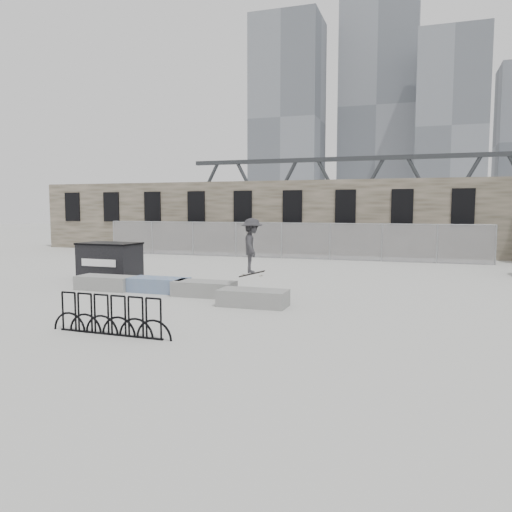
{
  "coord_description": "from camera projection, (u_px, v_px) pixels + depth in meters",
  "views": [
    {
      "loc": [
        7.42,
        -14.57,
        2.85
      ],
      "look_at": [
        2.43,
        0.56,
        1.3
      ],
      "focal_mm": 35.0,
      "sensor_mm": 36.0,
      "label": 1
    }
  ],
  "objects": [
    {
      "name": "bike_rack",
      "position": [
        110.0,
        316.0,
        11.15
      ],
      "size": [
        3.14,
        0.14,
        0.9
      ],
      "rotation": [
        0.0,
        0.0,
        -0.03
      ],
      "color": "black",
      "rests_on": "ground"
    },
    {
      "name": "planter_far_left",
      "position": [
        106.0,
        282.0,
        17.35
      ],
      "size": [
        2.0,
        0.9,
        0.48
      ],
      "color": "gray",
      "rests_on": "ground"
    },
    {
      "name": "skyline_towers",
      "position": [
        381.0,
        121.0,
        103.33
      ],
      "size": [
        58.0,
        28.0,
        48.0
      ],
      "color": "slate",
      "rests_on": "ground"
    },
    {
      "name": "dumpster",
      "position": [
        110.0,
        262.0,
        19.44
      ],
      "size": [
        2.33,
        1.48,
        1.49
      ],
      "rotation": [
        0.0,
        0.0,
        -0.04
      ],
      "color": "black",
      "rests_on": "ground"
    },
    {
      "name": "ground",
      "position": [
        180.0,
        295.0,
        16.36
      ],
      "size": [
        120.0,
        120.0,
        0.0
      ],
      "primitive_type": "plane",
      "color": "#A8A8A3",
      "rests_on": "ground"
    },
    {
      "name": "skateboarder",
      "position": [
        252.0,
        246.0,
        14.96
      ],
      "size": [
        0.95,
        1.21,
        1.79
      ],
      "rotation": [
        0.0,
        0.0,
        1.93
      ],
      "color": "#2C2B2E",
      "rests_on": "ground"
    },
    {
      "name": "planter_center_left",
      "position": [
        159.0,
        284.0,
        16.87
      ],
      "size": [
        2.0,
        0.9,
        0.48
      ],
      "color": "#315593",
      "rests_on": "ground"
    },
    {
      "name": "truss_bridge",
      "position": [
        442.0,
        198.0,
        64.82
      ],
      "size": [
        70.0,
        3.0,
        9.8
      ],
      "color": "#2D3033",
      "rests_on": "ground"
    },
    {
      "name": "stone_wall",
      "position": [
        297.0,
        217.0,
        31.49
      ],
      "size": [
        36.0,
        2.58,
        4.5
      ],
      "color": "brown",
      "rests_on": "ground"
    },
    {
      "name": "planter_center_right",
      "position": [
        204.0,
        288.0,
        16.09
      ],
      "size": [
        2.0,
        0.9,
        0.48
      ],
      "color": "gray",
      "rests_on": "ground"
    },
    {
      "name": "planter_offset",
      "position": [
        253.0,
        297.0,
        14.43
      ],
      "size": [
        2.0,
        0.9,
        0.48
      ],
      "color": "gray",
      "rests_on": "ground"
    },
    {
      "name": "chainlink_fence",
      "position": [
        281.0,
        240.0,
        28.08
      ],
      "size": [
        22.06,
        0.06,
        2.02
      ],
      "color": "gray",
      "rests_on": "ground"
    }
  ]
}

